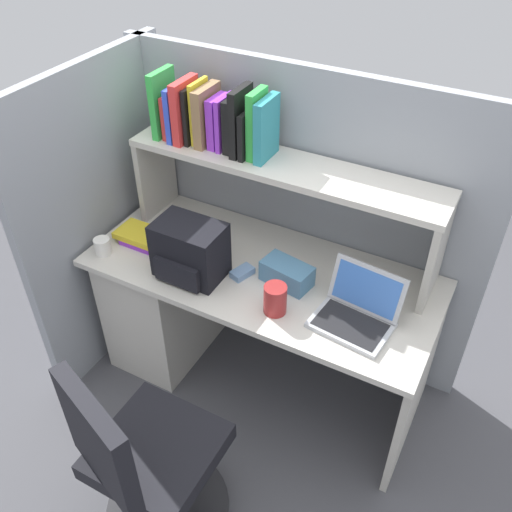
{
  "coord_description": "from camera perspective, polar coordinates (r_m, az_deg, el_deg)",
  "views": [
    {
      "loc": [
        0.89,
        -1.71,
        2.36
      ],
      "look_at": [
        0.0,
        -0.05,
        0.85
      ],
      "focal_mm": 39.2,
      "sensor_mm": 36.0,
      "label": 1
    }
  ],
  "objects": [
    {
      "name": "office_chair",
      "position": [
        2.32,
        -11.08,
        -20.44
      ],
      "size": [
        0.53,
        0.54,
        0.93
      ],
      "rotation": [
        0.0,
        0.0,
        2.79
      ],
      "color": "black",
      "rests_on": "ground_plane"
    },
    {
      "name": "cubicle_partition_rear",
      "position": [
        2.77,
        4.22,
        3.7
      ],
      "size": [
        1.84,
        0.05,
        1.55
      ],
      "primitive_type": "cube",
      "color": "gray",
      "rests_on": "ground_plane"
    },
    {
      "name": "desk_book_stack",
      "position": [
        2.74,
        -11.45,
        2.02
      ],
      "size": [
        0.24,
        0.18,
        0.05
      ],
      "color": "purple",
      "rests_on": "desk"
    },
    {
      "name": "reference_books_on_shelf",
      "position": [
        2.5,
        -4.35,
        13.88
      ],
      "size": [
        0.55,
        0.2,
        0.3
      ],
      "color": "green",
      "rests_on": "overhead_hutch"
    },
    {
      "name": "ground_plane",
      "position": [
        3.05,
        0.45,
        -12.05
      ],
      "size": [
        8.0,
        8.0,
        0.0
      ],
      "primitive_type": "plane",
      "color": "#4C4C51"
    },
    {
      "name": "desk",
      "position": [
        2.89,
        -6.35,
        -4.06
      ],
      "size": [
        1.6,
        0.7,
        0.73
      ],
      "color": "beige",
      "rests_on": "ground_plane"
    },
    {
      "name": "laptop",
      "position": [
        2.29,
        10.25,
        -5.61
      ],
      "size": [
        0.34,
        0.29,
        0.22
      ],
      "color": "#B7BABF",
      "rests_on": "desk"
    },
    {
      "name": "snack_canister",
      "position": [
        2.29,
        1.97,
        -4.42
      ],
      "size": [
        0.1,
        0.1,
        0.13
      ],
      "primitive_type": "cylinder",
      "color": "maroon",
      "rests_on": "desk"
    },
    {
      "name": "backpack",
      "position": [
        2.45,
        -6.82,
        0.51
      ],
      "size": [
        0.3,
        0.23,
        0.26
      ],
      "color": "black",
      "rests_on": "desk"
    },
    {
      "name": "tissue_box",
      "position": [
        2.43,
        3.17,
        -1.8
      ],
      "size": [
        0.24,
        0.16,
        0.1
      ],
      "primitive_type": "cube",
      "rotation": [
        0.0,
        0.0,
        -0.17
      ],
      "color": "teal",
      "rests_on": "desk"
    },
    {
      "name": "computer_mouse",
      "position": [
        2.49,
        -1.41,
        -1.69
      ],
      "size": [
        0.09,
        0.12,
        0.03
      ],
      "primitive_type": "cube",
      "rotation": [
        0.0,
        0.0,
        -0.33
      ],
      "color": "#7299C6",
      "rests_on": "desk"
    },
    {
      "name": "cubicle_partition_left",
      "position": [
        2.88,
        -15.11,
        3.84
      ],
      "size": [
        0.05,
        1.06,
        1.55
      ],
      "primitive_type": "cube",
      "color": "gray",
      "rests_on": "ground_plane"
    },
    {
      "name": "overhead_hutch",
      "position": [
        2.46,
        2.77,
        7.44
      ],
      "size": [
        1.44,
        0.28,
        0.45
      ],
      "color": "#BCB7AC",
      "rests_on": "desk"
    },
    {
      "name": "paper_cup",
      "position": [
        2.69,
        -15.39,
        0.95
      ],
      "size": [
        0.08,
        0.08,
        0.08
      ],
      "primitive_type": "cylinder",
      "color": "white",
      "rests_on": "desk"
    }
  ]
}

